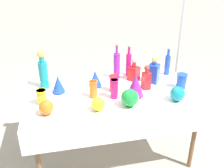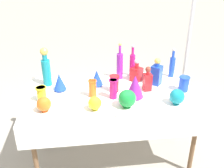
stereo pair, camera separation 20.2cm
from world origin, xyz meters
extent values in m
plane|color=#A0998C|center=(0.00, 0.00, 0.00)|extent=(40.00, 40.00, 0.00)
cube|color=white|center=(0.00, 0.00, 0.74)|extent=(1.69, 0.96, 0.03)
cube|color=white|center=(0.00, -0.48, 0.65)|extent=(1.69, 0.01, 0.22)
cylinder|color=brown|center=(-0.75, -0.38, 0.36)|extent=(0.04, 0.04, 0.73)
cylinder|color=brown|center=(0.75, -0.38, 0.36)|extent=(0.04, 0.04, 0.73)
cylinder|color=brown|center=(-0.75, 0.38, 0.36)|extent=(0.04, 0.04, 0.73)
cylinder|color=brown|center=(0.75, 0.38, 0.36)|extent=(0.04, 0.04, 0.73)
cylinder|color=teal|center=(-0.65, 0.27, 0.90)|extent=(0.09, 0.09, 0.28)
cylinder|color=teal|center=(-0.65, 0.27, 1.07)|extent=(0.05, 0.05, 0.07)
sphere|color=gold|center=(-0.65, 0.27, 1.13)|extent=(0.08, 0.08, 0.08)
cylinder|color=#C61972|center=(0.28, 0.40, 0.88)|extent=(0.06, 0.06, 0.25)
cylinder|color=#C61972|center=(0.28, 0.40, 1.05)|extent=(0.03, 0.03, 0.09)
sphere|color=#B2B2B7|center=(0.28, 0.40, 1.11)|extent=(0.04, 0.04, 0.04)
cylinder|color=purple|center=(0.13, 0.34, 0.90)|extent=(0.07, 0.07, 0.29)
cylinder|color=purple|center=(0.13, 0.34, 1.09)|extent=(0.03, 0.03, 0.10)
sphere|color=gold|center=(0.13, 0.34, 1.15)|extent=(0.03, 0.03, 0.03)
cylinder|color=blue|center=(0.72, 0.32, 0.87)|extent=(0.06, 0.06, 0.22)
cylinder|color=blue|center=(0.72, 0.32, 1.02)|extent=(0.03, 0.03, 0.08)
sphere|color=#B2B2B7|center=(0.72, 0.32, 1.08)|extent=(0.04, 0.04, 0.04)
cube|color=blue|center=(0.49, 0.14, 0.86)|extent=(0.14, 0.14, 0.21)
cylinder|color=blue|center=(0.49, 0.14, 0.99)|extent=(0.05, 0.05, 0.04)
sphere|color=gold|center=(0.49, 0.14, 1.02)|extent=(0.06, 0.06, 0.06)
cube|color=red|center=(0.30, 0.26, 0.83)|extent=(0.15, 0.15, 0.15)
cylinder|color=red|center=(0.30, 0.26, 0.94)|extent=(0.04, 0.04, 0.06)
sphere|color=#B2B2B7|center=(0.30, 0.26, 0.98)|extent=(0.06, 0.06, 0.06)
cube|color=red|center=(0.36, 0.02, 0.85)|extent=(0.08, 0.08, 0.18)
cylinder|color=red|center=(0.36, 0.02, 0.95)|extent=(0.04, 0.04, 0.04)
sphere|color=maroon|center=(0.36, 0.02, 0.99)|extent=(0.05, 0.05, 0.05)
cylinder|color=yellow|center=(-0.67, -0.08, 0.83)|extent=(0.08, 0.08, 0.15)
cylinder|color=yellow|center=(-0.67, -0.08, 0.90)|extent=(0.10, 0.10, 0.01)
cylinder|color=blue|center=(0.72, -0.04, 0.84)|extent=(0.10, 0.10, 0.15)
cylinder|color=blue|center=(0.72, -0.04, 0.91)|extent=(0.11, 0.11, 0.01)
cylinder|color=red|center=(0.03, 0.04, 0.85)|extent=(0.09, 0.09, 0.17)
cylinder|color=red|center=(0.03, 0.04, 0.92)|extent=(0.10, 0.10, 0.01)
cylinder|color=#C61972|center=(0.00, -0.10, 0.86)|extent=(0.07, 0.07, 0.19)
cylinder|color=#C61972|center=(0.00, -0.10, 0.95)|extent=(0.09, 0.09, 0.01)
cylinder|color=orange|center=(-0.19, -0.04, 0.85)|extent=(0.07, 0.07, 0.17)
cylinder|color=orange|center=(-0.19, -0.04, 0.93)|extent=(0.08, 0.08, 0.01)
cylinder|color=blue|center=(-0.14, 0.19, 0.77)|extent=(0.08, 0.08, 0.01)
cone|color=blue|center=(-0.14, 0.19, 0.85)|extent=(0.13, 0.13, 0.16)
cylinder|color=blue|center=(-0.52, 0.12, 0.77)|extent=(0.07, 0.07, 0.01)
cone|color=blue|center=(-0.52, 0.12, 0.86)|extent=(0.13, 0.13, 0.17)
cylinder|color=purple|center=(0.21, -0.11, 0.77)|extent=(0.08, 0.08, 0.01)
cone|color=purple|center=(0.21, -0.11, 0.88)|extent=(0.17, 0.17, 0.21)
cylinder|color=orange|center=(-0.63, -0.26, 0.76)|extent=(0.06, 0.06, 0.01)
sphere|color=orange|center=(-0.63, -0.26, 0.83)|extent=(0.13, 0.13, 0.13)
cylinder|color=yellow|center=(-0.19, -0.30, 0.76)|extent=(0.05, 0.05, 0.01)
sphere|color=yellow|center=(-0.19, -0.30, 0.83)|extent=(0.12, 0.12, 0.12)
cylinder|color=#198C38|center=(0.10, -0.28, 0.76)|extent=(0.07, 0.07, 0.01)
sphere|color=#198C38|center=(0.10, -0.28, 0.85)|extent=(0.16, 0.16, 0.16)
cylinder|color=teal|center=(0.56, -0.28, 0.76)|extent=(0.06, 0.06, 0.01)
sphere|color=teal|center=(0.56, -0.28, 0.84)|extent=(0.14, 0.14, 0.14)
cube|color=white|center=(0.01, -0.44, 0.78)|extent=(0.06, 0.02, 0.05)
cube|color=white|center=(-0.51, -0.43, 0.78)|extent=(0.06, 0.02, 0.04)
cube|color=white|center=(-0.08, -0.43, 0.78)|extent=(0.05, 0.02, 0.04)
cube|color=tan|center=(0.09, 0.92, 0.17)|extent=(0.49, 0.45, 0.34)
cube|color=tan|center=(0.09, 1.03, 0.38)|extent=(0.38, 0.15, 0.09)
cylinder|color=silver|center=(1.05, 0.71, 1.37)|extent=(0.04, 0.04, 2.74)
cylinder|color=#333338|center=(1.05, 0.71, 0.02)|extent=(0.18, 0.18, 0.04)
camera|label=1|loc=(-0.47, -2.14, 1.93)|focal=40.00mm
camera|label=2|loc=(-0.27, -2.18, 1.93)|focal=40.00mm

